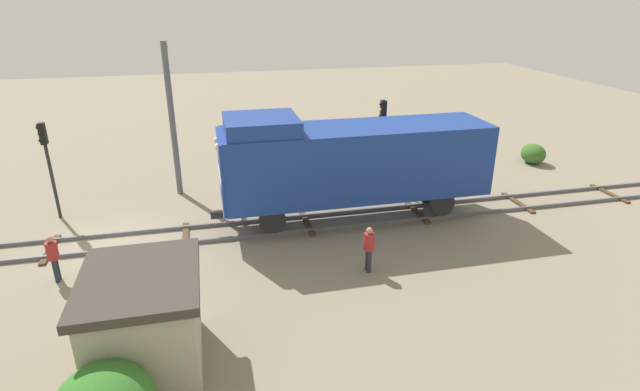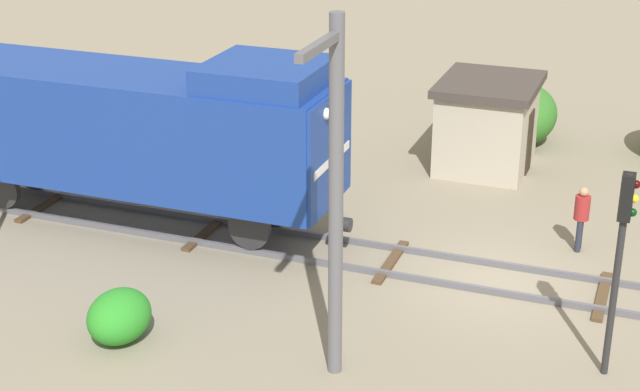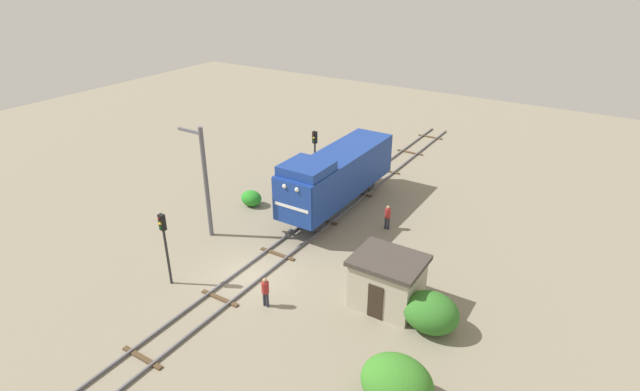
{
  "view_description": "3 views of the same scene",
  "coord_description": "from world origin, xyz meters",
  "px_view_note": "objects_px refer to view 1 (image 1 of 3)",
  "views": [
    {
      "loc": [
        18.81,
        3.7,
        9.16
      ],
      "look_at": [
        0.23,
        8.05,
        1.39
      ],
      "focal_mm": 28.0,
      "sensor_mm": 36.0,
      "label": 1
    },
    {
      "loc": [
        -20.81,
        -3.43,
        10.71
      ],
      "look_at": [
        0.12,
        4.42,
        1.48
      ],
      "focal_mm": 55.0,
      "sensor_mm": 36.0,
      "label": 2
    },
    {
      "loc": [
        15.65,
        -17.58,
        16.19
      ],
      "look_at": [
        0.82,
        6.02,
        2.72
      ],
      "focal_mm": 28.0,
      "sensor_mm": 36.0,
      "label": 3
    }
  ],
  "objects_px": {
    "worker_by_signal": "(369,246)",
    "locomotive": "(351,160)",
    "traffic_signal_mid": "(382,129)",
    "catenary_mast": "(172,116)",
    "traffic_signal_near": "(47,153)",
    "worker_near_track": "(53,255)",
    "relay_hut": "(145,321)"
  },
  "relations": [
    {
      "from": "worker_by_signal",
      "to": "locomotive",
      "type": "bearing_deg",
      "value": 51.79
    },
    {
      "from": "traffic_signal_mid",
      "to": "worker_by_signal",
      "type": "height_order",
      "value": "traffic_signal_mid"
    },
    {
      "from": "catenary_mast",
      "to": "locomotive",
      "type": "bearing_deg",
      "value": 55.04
    },
    {
      "from": "catenary_mast",
      "to": "traffic_signal_near",
      "type": "bearing_deg",
      "value": -69.77
    },
    {
      "from": "worker_near_track",
      "to": "worker_by_signal",
      "type": "xyz_separation_m",
      "value": [
        1.8,
        10.55,
        0.0
      ]
    },
    {
      "from": "locomotive",
      "to": "catenary_mast",
      "type": "relative_size",
      "value": 1.61
    },
    {
      "from": "traffic_signal_near",
      "to": "locomotive",
      "type": "bearing_deg",
      "value": 75.43
    },
    {
      "from": "traffic_signal_near",
      "to": "relay_hut",
      "type": "bearing_deg",
      "value": 23.44
    },
    {
      "from": "worker_near_track",
      "to": "traffic_signal_near",
      "type": "bearing_deg",
      "value": 120.44
    },
    {
      "from": "traffic_signal_near",
      "to": "worker_near_track",
      "type": "relative_size",
      "value": 2.5
    },
    {
      "from": "relay_hut",
      "to": "worker_near_track",
      "type": "bearing_deg",
      "value": -146.01
    },
    {
      "from": "traffic_signal_near",
      "to": "catenary_mast",
      "type": "height_order",
      "value": "catenary_mast"
    },
    {
      "from": "catenary_mast",
      "to": "relay_hut",
      "type": "distance_m",
      "value": 12.81
    },
    {
      "from": "traffic_signal_near",
      "to": "relay_hut",
      "type": "height_order",
      "value": "traffic_signal_near"
    },
    {
      "from": "locomotive",
      "to": "traffic_signal_near",
      "type": "distance_m",
      "value": 12.73
    },
    {
      "from": "worker_near_track",
      "to": "relay_hut",
      "type": "height_order",
      "value": "relay_hut"
    },
    {
      "from": "traffic_signal_mid",
      "to": "relay_hut",
      "type": "xyz_separation_m",
      "value": [
        10.9,
        -10.23,
        -1.69
      ]
    },
    {
      "from": "traffic_signal_mid",
      "to": "relay_hut",
      "type": "distance_m",
      "value": 15.04
    },
    {
      "from": "worker_near_track",
      "to": "worker_by_signal",
      "type": "distance_m",
      "value": 10.7
    },
    {
      "from": "traffic_signal_mid",
      "to": "worker_near_track",
      "type": "distance_m",
      "value": 14.99
    },
    {
      "from": "traffic_signal_mid",
      "to": "relay_hut",
      "type": "bearing_deg",
      "value": -43.18
    },
    {
      "from": "traffic_signal_near",
      "to": "worker_by_signal",
      "type": "relative_size",
      "value": 2.5
    },
    {
      "from": "locomotive",
      "to": "worker_by_signal",
      "type": "height_order",
      "value": "locomotive"
    },
    {
      "from": "worker_by_signal",
      "to": "relay_hut",
      "type": "xyz_separation_m",
      "value": [
        3.3,
        -7.11,
        0.4
      ]
    },
    {
      "from": "traffic_signal_near",
      "to": "worker_by_signal",
      "type": "height_order",
      "value": "traffic_signal_near"
    },
    {
      "from": "relay_hut",
      "to": "locomotive",
      "type": "bearing_deg",
      "value": 134.34
    },
    {
      "from": "worker_by_signal",
      "to": "catenary_mast",
      "type": "relative_size",
      "value": 0.24
    },
    {
      "from": "relay_hut",
      "to": "traffic_signal_near",
      "type": "bearing_deg",
      "value": -156.56
    },
    {
      "from": "worker_by_signal",
      "to": "relay_hut",
      "type": "distance_m",
      "value": 7.85
    },
    {
      "from": "locomotive",
      "to": "catenary_mast",
      "type": "bearing_deg",
      "value": -124.96
    },
    {
      "from": "locomotive",
      "to": "worker_by_signal",
      "type": "bearing_deg",
      "value": -7.65
    },
    {
      "from": "traffic_signal_mid",
      "to": "traffic_signal_near",
      "type": "bearing_deg",
      "value": -89.23
    }
  ]
}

